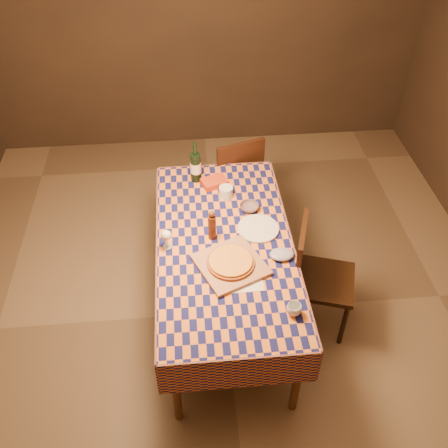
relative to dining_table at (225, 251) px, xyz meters
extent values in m
plane|color=brown|center=(0.00, 0.00, -0.69)|extent=(5.00, 5.00, 0.00)
cube|color=#34271D|center=(0.00, 2.50, 0.66)|extent=(4.50, 0.10, 2.70)
cylinder|color=brown|center=(-0.38, -0.83, -0.32)|extent=(0.06, 0.06, 0.75)
cylinder|color=brown|center=(0.38, -0.83, -0.32)|extent=(0.06, 0.06, 0.75)
cylinder|color=brown|center=(-0.38, 0.83, -0.32)|extent=(0.06, 0.06, 0.75)
cylinder|color=brown|center=(0.38, 0.83, -0.32)|extent=(0.06, 0.06, 0.75)
cube|color=brown|center=(0.00, 0.00, 0.05)|extent=(0.90, 1.80, 0.03)
cube|color=brown|center=(0.00, 0.00, 0.07)|extent=(0.92, 1.82, 0.02)
cube|color=brown|center=(0.00, -0.92, -0.07)|extent=(0.94, 0.01, 0.30)
cube|color=brown|center=(0.00, 0.92, -0.07)|extent=(0.94, 0.01, 0.30)
cube|color=brown|center=(-0.47, 0.00, -0.07)|extent=(0.01, 1.84, 0.30)
cube|color=brown|center=(0.47, 0.00, -0.07)|extent=(0.01, 1.84, 0.30)
cube|color=#A26B4C|center=(0.02, -0.22, 0.09)|extent=(0.53, 0.53, 0.03)
cylinder|color=brown|center=(0.02, -0.22, 0.11)|extent=(0.33, 0.33, 0.02)
cylinder|color=orange|center=(0.02, -0.22, 0.13)|extent=(0.30, 0.30, 0.01)
cylinder|color=#462010|center=(-0.08, 0.06, 0.17)|extent=(0.06, 0.06, 0.19)
sphere|color=#462010|center=(-0.08, 0.06, 0.29)|extent=(0.04, 0.04, 0.04)
imported|color=#684E58|center=(0.21, 0.33, 0.10)|extent=(0.16, 0.16, 0.04)
cylinder|color=white|center=(-0.39, 0.00, 0.08)|extent=(0.07, 0.07, 0.00)
cylinder|color=white|center=(-0.39, 0.00, 0.12)|extent=(0.01, 0.01, 0.07)
sphere|color=white|center=(-0.39, 0.00, 0.19)|extent=(0.07, 0.07, 0.07)
ellipsoid|color=#440908|center=(-0.39, 0.00, 0.18)|extent=(0.05, 0.05, 0.03)
cylinder|color=black|center=(-0.16, 0.73, 0.20)|extent=(0.09, 0.09, 0.24)
cylinder|color=black|center=(-0.16, 0.73, 0.37)|extent=(0.03, 0.03, 0.10)
cylinder|color=silver|center=(-0.16, 0.73, 0.20)|extent=(0.09, 0.09, 0.09)
cylinder|color=silver|center=(0.06, 0.50, 0.12)|extent=(0.13, 0.13, 0.09)
cube|color=#B33617|center=(-0.02, 0.65, 0.10)|extent=(0.22, 0.19, 0.05)
cylinder|color=silver|center=(0.25, 0.11, 0.08)|extent=(0.34, 0.34, 0.02)
imported|color=silver|center=(0.36, -0.63, 0.11)|extent=(0.10, 0.10, 0.07)
cube|color=silver|center=(0.08, -0.35, 0.08)|extent=(0.27, 0.21, 0.00)
ellipsoid|color=#9096B8|center=(0.37, -0.17, 0.10)|extent=(0.20, 0.18, 0.05)
cube|color=black|center=(0.17, 1.16, -0.24)|extent=(0.52, 0.52, 0.04)
cube|color=black|center=(0.23, 0.97, 0.01)|extent=(0.41, 0.16, 0.46)
cylinder|color=black|center=(0.29, 1.39, -0.48)|extent=(0.04, 0.04, 0.43)
cylinder|color=black|center=(-0.06, 1.28, -0.48)|extent=(0.04, 0.04, 0.43)
cylinder|color=black|center=(0.39, 1.04, -0.48)|extent=(0.04, 0.04, 0.43)
cylinder|color=black|center=(0.05, 0.94, -0.48)|extent=(0.04, 0.04, 0.43)
cube|color=black|center=(0.71, -0.13, -0.24)|extent=(0.53, 0.53, 0.04)
cube|color=black|center=(0.52, -0.07, 0.01)|extent=(0.16, 0.41, 0.46)
cylinder|color=black|center=(0.83, -0.36, -0.48)|extent=(0.04, 0.04, 0.43)
cylinder|color=black|center=(0.94, -0.01, -0.48)|extent=(0.04, 0.04, 0.43)
cylinder|color=black|center=(0.49, -0.25, -0.48)|extent=(0.04, 0.04, 0.43)
cylinder|color=black|center=(0.59, 0.09, -0.48)|extent=(0.04, 0.04, 0.43)
camera|label=1|loc=(-0.23, -2.42, 2.49)|focal=40.00mm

